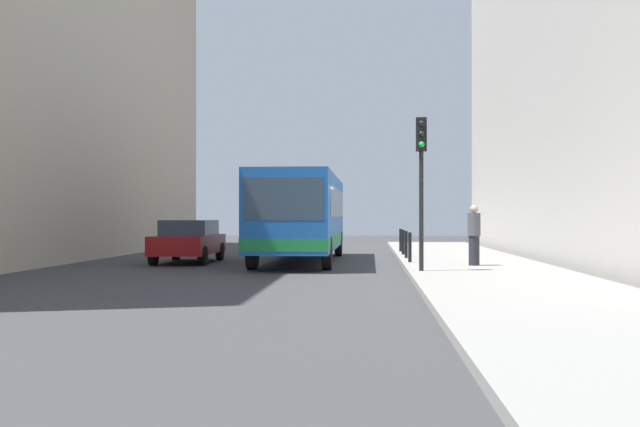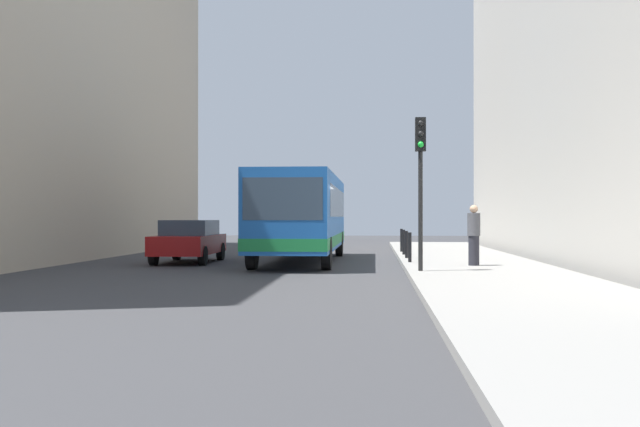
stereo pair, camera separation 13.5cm
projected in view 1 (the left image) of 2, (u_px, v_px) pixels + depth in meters
ground_plane at (299, 269)px, 22.70m from camera, size 80.00×80.00×0.00m
sidewalk at (476, 267)px, 22.33m from camera, size 4.40×40.00×0.15m
building_left at (3, 25)px, 27.50m from camera, size 7.00×32.00×17.54m
building_right at (635, 51)px, 25.95m from camera, size 7.00×32.00×14.87m
bus at (302, 213)px, 26.14m from camera, size 2.55×11.02×3.00m
car_beside_bus at (189, 240)px, 25.70m from camera, size 1.91×4.42×1.48m
traffic_light at (421, 164)px, 19.69m from camera, size 0.28×0.33×4.10m
bollard_near at (410, 247)px, 23.48m from camera, size 0.11×0.11×0.95m
bollard_mid at (406, 244)px, 25.86m from camera, size 0.11×0.11×0.95m
bollard_far at (403, 242)px, 28.24m from camera, size 0.11×0.11×0.95m
bollard_farthest at (401, 240)px, 30.61m from camera, size 0.11×0.11×0.95m
pedestrian_near_signal at (474, 235)px, 21.89m from camera, size 0.38×0.38×1.80m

